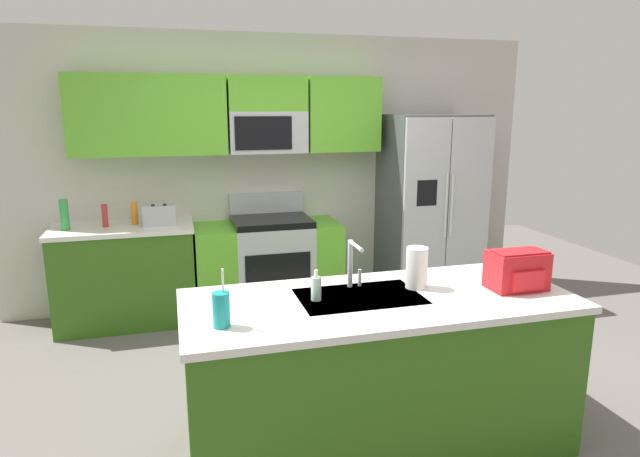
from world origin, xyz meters
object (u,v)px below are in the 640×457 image
range_oven (268,265)px  soap_dispenser (316,288)px  pepper_mill (105,216)px  bottle_orange (134,213)px  toaster (159,215)px  drink_cup_teal (221,310)px  bottle_green (64,215)px  paper_towel_roll (417,268)px  refrigerator (430,208)px  backpack (517,269)px  sink_faucet (353,260)px

range_oven → soap_dispenser: 2.32m
range_oven → pepper_mill: size_ratio=6.87×
bottle_orange → toaster: bearing=-23.9°
range_oven → drink_cup_teal: bearing=-104.7°
bottle_green → paper_towel_roll: bottle_green is taller
refrigerator → drink_cup_teal: refrigerator is taller
toaster → bottle_green: size_ratio=1.06×
bottle_green → backpack: (2.77, -2.34, -0.01)m
refrigerator → bottle_orange: size_ratio=9.11×
refrigerator → pepper_mill: bearing=178.7°
soap_dispenser → range_oven: bearing=86.7°
bottle_orange → backpack: (2.22, -2.43, 0.02)m
pepper_mill → drink_cup_teal: (0.77, -2.50, -0.01)m
soap_dispenser → pepper_mill: bearing=119.9°
toaster → paper_towel_roll: 2.60m
toaster → pepper_mill: size_ratio=1.41×
drink_cup_teal → paper_towel_roll: (1.14, 0.28, 0.03)m
bottle_green → pepper_mill: bearing=8.1°
range_oven → soap_dispenser: size_ratio=8.00×
refrigerator → backpack: refrigerator is taller
soap_dispenser → paper_towel_roll: bearing=4.5°
toaster → sink_faucet: 2.34m
refrigerator → paper_towel_roll: bearing=-118.4°
bottle_orange → soap_dispenser: bottle_orange is taller
range_oven → toaster: size_ratio=4.86×
drink_cup_teal → paper_towel_roll: bearing=14.0°
toaster → paper_towel_roll: (1.46, -2.16, 0.03)m
sink_faucet → soap_dispenser: size_ratio=1.66×
refrigerator → bottle_green: refrigerator is taller
bottle_green → sink_faucet: sink_faucet is taller
toaster → drink_cup_teal: bearing=-82.7°
sink_faucet → paper_towel_roll: bearing=-13.9°
pepper_mill → bottle_orange: bottle_orange is taller
backpack → bottle_orange: bearing=132.4°
paper_towel_roll → soap_dispenser: bearing=-175.5°
range_oven → pepper_mill: 1.53m
range_oven → bottle_orange: bottle_orange is taller
refrigerator → backpack: bearing=-104.7°
range_oven → toaster: bearing=-176.9°
sink_faucet → soap_dispenser: sink_faucet is taller
bottle_green → bottle_orange: bottle_green is taller
range_oven → toaster: 1.12m
paper_towel_roll → sink_faucet: bearing=166.1°
bottle_green → bottle_orange: bearing=9.1°
sink_faucet → soap_dispenser: (-0.25, -0.14, -0.10)m
refrigerator → pepper_mill: refrigerator is taller
range_oven → sink_faucet: (0.13, -2.12, 0.62)m
sink_faucet → backpack: bearing=-16.2°
refrigerator → pepper_mill: size_ratio=9.34×
range_oven → sink_faucet: 2.22m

